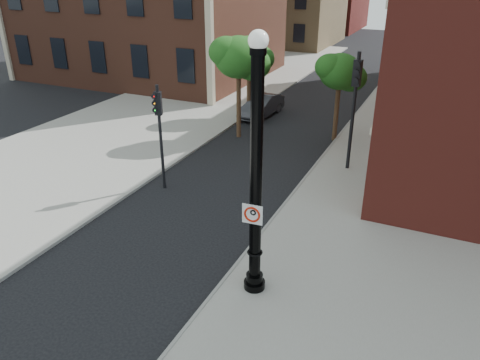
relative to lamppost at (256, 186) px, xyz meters
The scene contains 13 objects.
ground 4.59m from the lamppost, 165.50° to the right, with size 120.00×120.00×0.00m, color black.
sidewalk_right 10.24m from the lamppost, 72.04° to the left, with size 8.00×60.00×0.12m, color gray.
sidewalk_left 21.26m from the lamppost, 124.89° to the left, with size 10.00×50.00×0.12m, color gray.
curb_edge 9.84m from the lamppost, 95.95° to the left, with size 0.10×60.00×0.14m, color gray.
lamppost is the anchor object (origin of this frame).
no_parking_sign 0.76m from the lamppost, 93.86° to the right, with size 0.57×0.09×0.57m.
parked_car 17.10m from the lamppost, 111.73° to the left, with size 1.36×3.90×1.29m, color #313137.
traffic_signal_left 7.71m from the lamppost, 142.83° to the left, with size 0.35×0.39×4.39m.
traffic_signal_right 9.70m from the lamppost, 87.27° to the left, with size 0.35×0.44×5.33m.
utility_pole 9.44m from the lamppost, 79.05° to the left, with size 0.11×0.11×5.51m, color #999999.
street_tree_a 13.18m from the lamppost, 116.69° to the left, with size 2.95×2.67×5.32m.
street_tree_b 16.71m from the lamppost, 114.26° to the left, with size 2.67×2.41×4.81m.
street_tree_c 13.47m from the lamppost, 94.57° to the left, with size 2.53×2.28×4.55m.
Camera 1 is at (7.22, -9.32, 8.69)m, focal length 35.00 mm.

